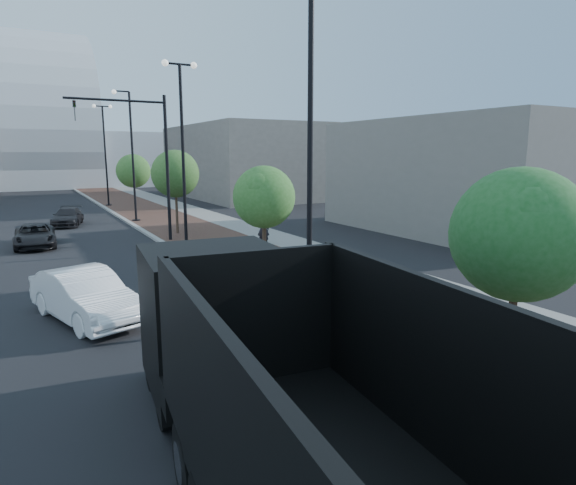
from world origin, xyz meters
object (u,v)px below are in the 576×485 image
dark_car_mid (35,236)px  pedestrian (263,229)px  white_sedan (85,295)px  dump_truck (278,410)px

dark_car_mid → pedestrian: bearing=-25.7°
white_sedan → dark_car_mid: white_sedan is taller
dark_car_mid → dump_truck: bearing=-82.5°
dark_car_mid → white_sedan: bearing=-84.3°
dump_truck → dark_car_mid: 23.57m
dump_truck → pedestrian: bearing=70.5°
dump_truck → white_sedan: 9.83m
white_sedan → dark_car_mid: 13.76m
dark_car_mid → pedestrian: 12.17m
dump_truck → dark_car_mid: size_ratio=3.19×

